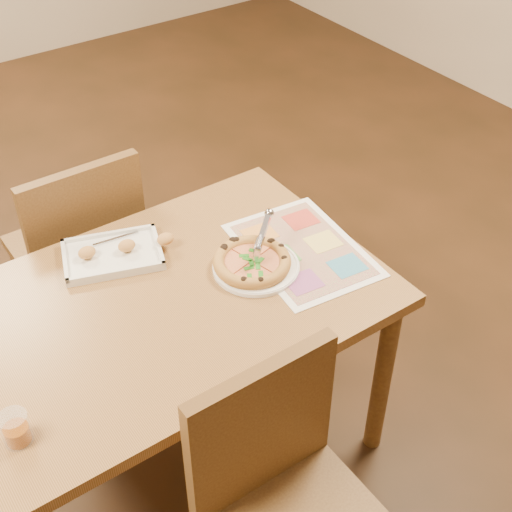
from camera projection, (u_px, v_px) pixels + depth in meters
room at (136, 104)px, 1.66m from camera, size 7.00×7.00×7.00m
dining_table at (162, 322)px, 2.11m from camera, size 1.30×0.85×0.72m
chair_near at (282, 482)px, 1.77m from camera, size 0.42×0.42×0.47m
chair_far at (81, 238)px, 2.53m from camera, size 0.42×0.42×0.47m
plate at (256, 267)px, 2.16m from camera, size 0.34×0.34×0.01m
pizza at (252, 262)px, 2.15m from camera, size 0.24×0.24×0.04m
pizza_cutter at (262, 237)px, 2.15m from camera, size 0.14×0.11×0.10m
appetizer_tray at (116, 254)px, 2.20m from camera, size 0.36×0.29×0.06m
glass_tumbler at (16, 430)px, 1.66m from camera, size 0.07×0.07×0.09m
menu at (302, 250)px, 2.24m from camera, size 0.39×0.50×0.00m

